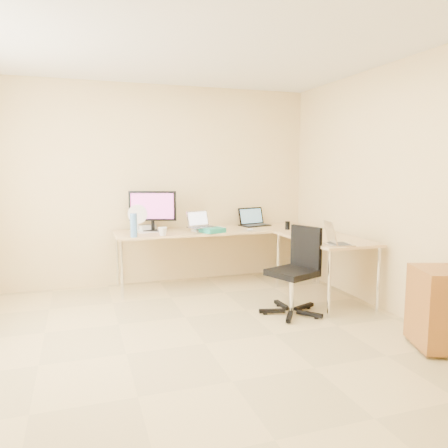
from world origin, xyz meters
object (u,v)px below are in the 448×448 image
object	(u,v)px
mug	(163,231)
keyboard	(209,229)
laptop_black	(255,217)
desk_return	(324,268)
office_chair	(292,267)
desk_fan	(137,219)
desk_main	(218,257)
monitor	(153,211)
laptop_return	(339,235)
laptop_center	(201,219)
water_bottle	(134,225)
cabinet	(439,308)

from	to	relation	value
mug	keyboard	bearing A→B (deg)	22.93
laptop_black	mug	xyz separation A→B (m)	(-1.38, -0.48, -0.07)
desk_return	mug	world-z (taller)	mug
office_chair	desk_return	bearing A→B (deg)	10.96
keyboard	desk_fan	bearing A→B (deg)	144.93
desk_return	mug	bearing A→B (deg)	158.27
laptop_black	mug	distance (m)	1.46
desk_main	monitor	size ratio (longest dim) A/B	4.42
laptop_black	laptop_return	world-z (taller)	laptop_black
keyboard	laptop_return	size ratio (longest dim) A/B	1.54
desk_return	mug	xyz separation A→B (m)	(-1.76, 0.70, 0.42)
laptop_center	laptop_return	xyz separation A→B (m)	(1.10, -1.35, -0.06)
keyboard	office_chair	bearing A→B (deg)	-90.86
mug	laptop_return	xyz separation A→B (m)	(1.62, -1.21, 0.05)
laptop_center	keyboard	world-z (taller)	laptop_center
keyboard	desk_return	bearing A→B (deg)	-62.15
laptop_black	desk_return	bearing A→B (deg)	-84.72
keyboard	desk_fan	size ratio (longest dim) A/B	1.52
water_bottle	cabinet	world-z (taller)	water_bottle
mug	monitor	bearing A→B (deg)	96.42
desk_return	water_bottle	world-z (taller)	water_bottle
mug	desk_fan	size ratio (longest dim) A/B	0.35
keyboard	monitor	bearing A→B (deg)	147.49
desk_main	monitor	xyz separation A→B (m)	(-0.83, 0.12, 0.62)
desk_main	desk_return	xyz separation A→B (m)	(0.98, -1.00, 0.00)
desk_main	cabinet	size ratio (longest dim) A/B	3.99
laptop_return	office_chair	world-z (taller)	office_chair
mug	cabinet	bearing A→B (deg)	-50.02
laptop_return	cabinet	xyz separation A→B (m)	(0.29, -1.07, -0.47)
desk_main	laptop_center	size ratio (longest dim) A/B	8.40
mug	laptop_return	bearing A→B (deg)	-36.78
laptop_return	cabinet	distance (m)	1.21
desk_return	cabinet	size ratio (longest dim) A/B	1.96
desk_return	water_bottle	distance (m)	2.27
desk_return	office_chair	world-z (taller)	office_chair
keyboard	office_chair	world-z (taller)	office_chair
monitor	office_chair	bearing A→B (deg)	-30.72
desk_main	keyboard	bearing A→B (deg)	-170.68
office_chair	desk_main	bearing A→B (deg)	83.28
desk_return	keyboard	bearing A→B (deg)	138.72
laptop_black	mug	bearing A→B (deg)	-173.76
desk_main	laptop_return	distance (m)	1.79
laptop_black	desk_fan	distance (m)	1.61
laptop_center	laptop_return	world-z (taller)	laptop_center
desk_fan	desk_return	bearing A→B (deg)	-19.85
mug	desk_main	bearing A→B (deg)	20.69
laptop_center	cabinet	distance (m)	2.85
monitor	keyboard	world-z (taller)	monitor
laptop_center	office_chair	distance (m)	1.44
laptop_center	laptop_black	xyz separation A→B (m)	(0.86, 0.33, -0.03)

